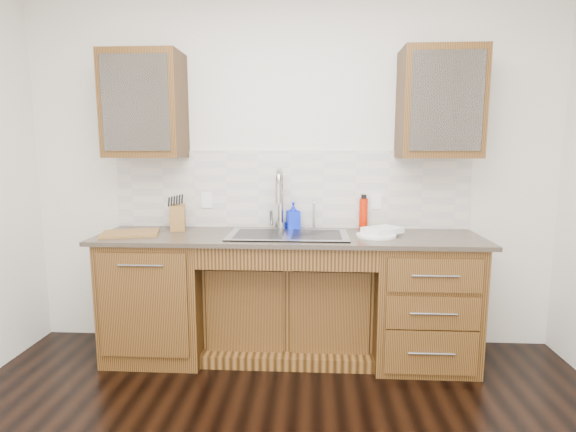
# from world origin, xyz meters

# --- Properties ---
(wall_back) EXTENTS (4.00, 0.10, 2.70)m
(wall_back) POSITION_xyz_m (0.00, 1.80, 1.35)
(wall_back) COLOR silver
(wall_back) RESTS_ON ground
(base_cabinet_left) EXTENTS (0.70, 0.62, 0.88)m
(base_cabinet_left) POSITION_xyz_m (-0.95, 1.44, 0.44)
(base_cabinet_left) COLOR #593014
(base_cabinet_left) RESTS_ON ground
(base_cabinet_center) EXTENTS (1.20, 0.44, 0.70)m
(base_cabinet_center) POSITION_xyz_m (0.00, 1.53, 0.35)
(base_cabinet_center) COLOR #593014
(base_cabinet_center) RESTS_ON ground
(base_cabinet_right) EXTENTS (0.70, 0.62, 0.88)m
(base_cabinet_right) POSITION_xyz_m (0.95, 1.44, 0.44)
(base_cabinet_right) COLOR #593014
(base_cabinet_right) RESTS_ON ground
(countertop) EXTENTS (2.70, 0.65, 0.03)m
(countertop) POSITION_xyz_m (0.00, 1.43, 0.90)
(countertop) COLOR #84705B
(countertop) RESTS_ON base_cabinet_left
(backsplash) EXTENTS (2.70, 0.02, 0.59)m
(backsplash) POSITION_xyz_m (0.00, 1.74, 1.21)
(backsplash) COLOR beige
(backsplash) RESTS_ON wall_back
(sink) EXTENTS (0.84, 0.46, 0.19)m
(sink) POSITION_xyz_m (0.00, 1.41, 0.83)
(sink) COLOR #9E9EA5
(sink) RESTS_ON countertop
(faucet) EXTENTS (0.04, 0.04, 0.40)m
(faucet) POSITION_xyz_m (-0.07, 1.64, 1.11)
(faucet) COLOR #999993
(faucet) RESTS_ON countertop
(filter_tap) EXTENTS (0.02, 0.02, 0.24)m
(filter_tap) POSITION_xyz_m (0.18, 1.65, 1.03)
(filter_tap) COLOR #999993
(filter_tap) RESTS_ON countertop
(upper_cabinet_left) EXTENTS (0.55, 0.34, 0.75)m
(upper_cabinet_left) POSITION_xyz_m (-1.05, 1.58, 1.83)
(upper_cabinet_left) COLOR #593014
(upper_cabinet_left) RESTS_ON wall_back
(upper_cabinet_right) EXTENTS (0.55, 0.34, 0.75)m
(upper_cabinet_right) POSITION_xyz_m (1.05, 1.58, 1.83)
(upper_cabinet_right) COLOR #593014
(upper_cabinet_right) RESTS_ON wall_back
(outlet_left) EXTENTS (0.08, 0.01, 0.12)m
(outlet_left) POSITION_xyz_m (-0.65, 1.73, 1.12)
(outlet_left) COLOR white
(outlet_left) RESTS_ON backsplash
(outlet_right) EXTENTS (0.08, 0.01, 0.12)m
(outlet_right) POSITION_xyz_m (0.65, 1.73, 1.12)
(outlet_right) COLOR white
(outlet_right) RESTS_ON backsplash
(soap_bottle) EXTENTS (0.12, 0.12, 0.21)m
(soap_bottle) POSITION_xyz_m (0.03, 1.65, 1.01)
(soap_bottle) COLOR #0C25E4
(soap_bottle) RESTS_ON countertop
(water_bottle) EXTENTS (0.07, 0.07, 0.23)m
(water_bottle) POSITION_xyz_m (0.55, 1.69, 1.03)
(water_bottle) COLOR red
(water_bottle) RESTS_ON countertop
(plate) EXTENTS (0.30, 0.30, 0.02)m
(plate) POSITION_xyz_m (0.61, 1.40, 0.92)
(plate) COLOR white
(plate) RESTS_ON countertop
(dish_towel) EXTENTS (0.31, 0.30, 0.04)m
(dish_towel) POSITION_xyz_m (0.66, 1.46, 0.94)
(dish_towel) COLOR silver
(dish_towel) RESTS_ON plate
(knife_block) EXTENTS (0.14, 0.19, 0.19)m
(knife_block) POSITION_xyz_m (-0.84, 1.58, 1.00)
(knife_block) COLOR #A65C32
(knife_block) RESTS_ON countertop
(cutting_board) EXTENTS (0.45, 0.37, 0.02)m
(cutting_board) POSITION_xyz_m (-1.13, 1.38, 0.92)
(cutting_board) COLOR brown
(cutting_board) RESTS_ON countertop
(cup_left_a) EXTENTS (0.14, 0.14, 0.09)m
(cup_left_a) POSITION_xyz_m (-1.15, 1.58, 1.77)
(cup_left_a) COLOR white
(cup_left_a) RESTS_ON upper_cabinet_left
(cup_left_b) EXTENTS (0.10, 0.10, 0.08)m
(cup_left_b) POSITION_xyz_m (-0.99, 1.58, 1.77)
(cup_left_b) COLOR white
(cup_left_b) RESTS_ON upper_cabinet_left
(cup_right_a) EXTENTS (0.17, 0.17, 0.11)m
(cup_right_a) POSITION_xyz_m (0.99, 1.58, 1.78)
(cup_right_a) COLOR white
(cup_right_a) RESTS_ON upper_cabinet_right
(cup_right_b) EXTENTS (0.12, 0.12, 0.09)m
(cup_right_b) POSITION_xyz_m (1.14, 1.58, 1.77)
(cup_right_b) COLOR silver
(cup_right_b) RESTS_ON upper_cabinet_right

